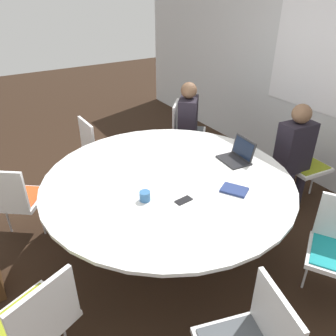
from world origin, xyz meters
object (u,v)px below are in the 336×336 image
(chair_3, at_px, (14,196))
(chair_4, at_px, (37,318))
(chair_0, at_px, (302,158))
(cell_phone, at_px, (184,200))
(person_0, at_px, (295,150))
(chair_1, at_px, (185,128))
(person_1, at_px, (189,121))
(spiral_notebook, at_px, (234,190))
(chair_2, at_px, (98,145))
(coffee_cup, at_px, (145,196))
(laptop, at_px, (238,155))

(chair_3, bearing_deg, chair_4, -57.48)
(chair_0, height_order, cell_phone, chair_0)
(person_0, xyz_separation_m, cell_phone, (0.20, -1.58, 0.05))
(chair_1, bearing_deg, person_1, 18.94)
(person_1, height_order, spiral_notebook, person_1)
(chair_1, relative_size, chair_2, 1.00)
(person_0, relative_size, person_1, 1.00)
(chair_1, xyz_separation_m, cell_phone, (1.71, -1.19, 0.25))
(chair_3, bearing_deg, cell_phone, -9.52)
(chair_4, distance_m, coffee_cup, 1.10)
(coffee_cup, bearing_deg, chair_3, -139.78)
(chair_2, xyz_separation_m, coffee_cup, (1.64, -0.22, 0.28))
(chair_1, bearing_deg, chair_3, -35.38)
(chair_2, xyz_separation_m, person_0, (1.61, 1.61, 0.20))
(chair_1, relative_size, cell_phone, 5.74)
(chair_4, height_order, spiral_notebook, chair_4)
(spiral_notebook, bearing_deg, chair_3, -129.76)
(chair_1, distance_m, coffee_cup, 2.13)
(chair_1, distance_m, spiral_notebook, 1.98)
(chair_0, distance_m, spiral_notebook, 1.46)
(chair_3, relative_size, spiral_notebook, 3.28)
(chair_3, height_order, chair_4, same)
(chair_4, bearing_deg, person_0, -13.32)
(chair_0, height_order, chair_1, same)
(chair_2, relative_size, chair_4, 1.00)
(chair_0, xyz_separation_m, laptop, (-0.03, -1.00, 0.30))
(person_0, height_order, coffee_cup, person_0)
(chair_1, xyz_separation_m, chair_3, (0.53, -2.30, 0.00))
(chair_2, distance_m, person_0, 2.28)
(chair_3, relative_size, chair_4, 1.00)
(chair_0, height_order, laptop, laptop)
(person_1, relative_size, cell_phone, 8.12)
(cell_phone, bearing_deg, chair_1, 145.11)
(laptop, bearing_deg, chair_1, 171.28)
(chair_2, distance_m, chair_3, 1.25)
(coffee_cup, distance_m, cell_phone, 0.31)
(person_0, distance_m, spiral_notebook, 1.18)
(chair_0, relative_size, chair_4, 1.00)
(coffee_cup, bearing_deg, chair_0, 92.40)
(cell_phone, bearing_deg, person_1, 143.46)
(chair_3, height_order, person_0, person_0)
(chair_0, height_order, chair_4, same)
(chair_4, height_order, person_0, person_0)
(spiral_notebook, distance_m, cell_phone, 0.45)
(person_0, height_order, spiral_notebook, person_0)
(person_1, bearing_deg, spiral_notebook, 19.15)
(laptop, relative_size, coffee_cup, 3.63)
(chair_4, bearing_deg, spiral_notebook, -17.37)
(chair_4, bearing_deg, chair_1, 16.57)
(person_0, bearing_deg, spiral_notebook, 20.55)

